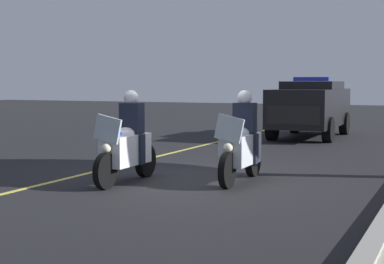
# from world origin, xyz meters

# --- Properties ---
(ground_plane) EXTENTS (80.00, 80.00, 0.00)m
(ground_plane) POSITION_xyz_m (0.00, 0.00, 0.00)
(ground_plane) COLOR black
(lane_stripe_center) EXTENTS (48.00, 0.12, 0.01)m
(lane_stripe_center) POSITION_xyz_m (0.00, -2.18, 0.00)
(lane_stripe_center) COLOR #E0D14C
(lane_stripe_center) RESTS_ON ground
(police_motorcycle_lead_left) EXTENTS (2.14, 0.57, 1.72)m
(police_motorcycle_lead_left) POSITION_xyz_m (0.86, -0.87, 0.70)
(police_motorcycle_lead_left) COLOR black
(police_motorcycle_lead_left) RESTS_ON ground
(police_motorcycle_lead_right) EXTENTS (2.14, 0.57, 1.72)m
(police_motorcycle_lead_right) POSITION_xyz_m (-0.10, 1.04, 0.70)
(police_motorcycle_lead_right) COLOR black
(police_motorcycle_lead_right) RESTS_ON ground
(police_suv) EXTENTS (4.94, 2.14, 2.05)m
(police_suv) POSITION_xyz_m (-9.68, 0.11, 1.07)
(police_suv) COLOR black
(police_suv) RESTS_ON ground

